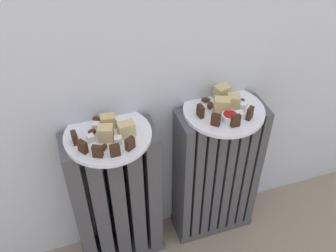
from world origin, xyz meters
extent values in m
cube|color=#47474C|center=(-0.18, 0.28, 0.01)|extent=(0.29, 0.12, 0.03)
cube|color=#47474C|center=(-0.29, 0.28, 0.29)|extent=(0.04, 0.12, 0.52)
cube|color=#47474C|center=(-0.23, 0.28, 0.29)|extent=(0.04, 0.12, 0.52)
cube|color=#47474C|center=(-0.18, 0.28, 0.29)|extent=(0.04, 0.12, 0.52)
cube|color=#47474C|center=(-0.12, 0.28, 0.29)|extent=(0.04, 0.12, 0.52)
cube|color=#47474C|center=(-0.06, 0.28, 0.29)|extent=(0.04, 0.12, 0.52)
cube|color=#47474C|center=(0.18, 0.28, 0.01)|extent=(0.29, 0.12, 0.03)
cube|color=#47474C|center=(0.05, 0.28, 0.29)|extent=(0.03, 0.12, 0.52)
cube|color=#47474C|center=(0.09, 0.28, 0.29)|extent=(0.03, 0.12, 0.52)
cube|color=#47474C|center=(0.12, 0.28, 0.29)|extent=(0.03, 0.12, 0.52)
cube|color=#47474C|center=(0.16, 0.28, 0.29)|extent=(0.03, 0.12, 0.52)
cube|color=#47474C|center=(0.19, 0.28, 0.29)|extent=(0.03, 0.12, 0.52)
cube|color=#47474C|center=(0.23, 0.28, 0.29)|extent=(0.03, 0.12, 0.52)
cube|color=#47474C|center=(0.27, 0.28, 0.29)|extent=(0.03, 0.12, 0.52)
cube|color=#47474C|center=(0.30, 0.28, 0.29)|extent=(0.03, 0.12, 0.52)
cylinder|color=white|center=(-0.18, 0.28, 0.56)|extent=(0.25, 0.25, 0.01)
cylinder|color=white|center=(0.18, 0.28, 0.56)|extent=(0.25, 0.25, 0.01)
cube|color=#382114|center=(-0.27, 0.27, 0.58)|extent=(0.02, 0.03, 0.04)
cube|color=#382114|center=(-0.25, 0.23, 0.58)|extent=(0.03, 0.03, 0.04)
cube|color=#382114|center=(-0.22, 0.20, 0.58)|extent=(0.03, 0.02, 0.04)
cube|color=#382114|center=(-0.17, 0.19, 0.58)|extent=(0.03, 0.01, 0.04)
cube|color=#382114|center=(-0.13, 0.20, 0.58)|extent=(0.03, 0.03, 0.04)
cube|color=tan|center=(-0.13, 0.26, 0.58)|extent=(0.05, 0.03, 0.04)
cube|color=tan|center=(-0.17, 0.31, 0.58)|extent=(0.04, 0.03, 0.04)
cube|color=tan|center=(-0.18, 0.26, 0.59)|extent=(0.05, 0.04, 0.04)
cube|color=white|center=(-0.13, 0.30, 0.58)|extent=(0.03, 0.03, 0.02)
cube|color=white|center=(-0.23, 0.27, 0.57)|extent=(0.02, 0.02, 0.02)
cube|color=white|center=(-0.20, 0.31, 0.57)|extent=(0.03, 0.03, 0.02)
cube|color=white|center=(-0.16, 0.23, 0.57)|extent=(0.02, 0.02, 0.02)
ellipsoid|color=#3D1E0F|center=(-0.19, 0.34, 0.57)|extent=(0.03, 0.03, 0.01)
ellipsoid|color=#3D1E0F|center=(-0.20, 0.22, 0.57)|extent=(0.03, 0.03, 0.01)
ellipsoid|color=#3D1E0F|center=(-0.22, 0.29, 0.57)|extent=(0.02, 0.02, 0.02)
cube|color=#382114|center=(0.10, 0.27, 0.58)|extent=(0.02, 0.03, 0.04)
cube|color=#382114|center=(0.12, 0.22, 0.58)|extent=(0.03, 0.03, 0.04)
cube|color=#382114|center=(0.17, 0.20, 0.58)|extent=(0.03, 0.01, 0.04)
cube|color=#382114|center=(0.23, 0.22, 0.58)|extent=(0.03, 0.03, 0.04)
cube|color=tan|center=(0.16, 0.27, 0.59)|extent=(0.05, 0.05, 0.05)
cube|color=tan|center=(0.20, 0.28, 0.59)|extent=(0.05, 0.05, 0.04)
cube|color=tan|center=(0.19, 0.33, 0.59)|extent=(0.05, 0.05, 0.04)
cube|color=white|center=(0.23, 0.26, 0.57)|extent=(0.03, 0.03, 0.02)
cube|color=white|center=(0.20, 0.23, 0.57)|extent=(0.02, 0.02, 0.02)
ellipsoid|color=#3D1E0F|center=(0.11, 0.30, 0.57)|extent=(0.03, 0.02, 0.02)
ellipsoid|color=#3D1E0F|center=(0.14, 0.33, 0.57)|extent=(0.03, 0.03, 0.02)
ellipsoid|color=#3D1E0F|center=(0.24, 0.29, 0.57)|extent=(0.03, 0.03, 0.02)
ellipsoid|color=#3D1E0F|center=(0.14, 0.30, 0.57)|extent=(0.03, 0.03, 0.02)
cylinder|color=white|center=(0.17, 0.23, 0.57)|extent=(0.05, 0.05, 0.02)
cylinder|color=#B21419|center=(0.17, 0.23, 0.58)|extent=(0.04, 0.04, 0.01)
cube|color=silver|center=(0.16, 0.26, 0.56)|extent=(0.03, 0.07, 0.00)
cube|color=silver|center=(0.17, 0.31, 0.56)|extent=(0.02, 0.03, 0.00)
camera|label=1|loc=(-0.27, -0.54, 1.28)|focal=41.42mm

